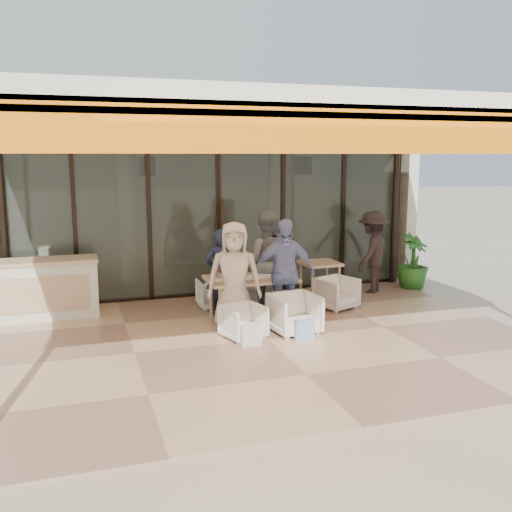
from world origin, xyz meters
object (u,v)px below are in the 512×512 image
at_px(host_counter, 43,289).
at_px(chair_far_left, 214,292).
at_px(chair_near_left, 243,320).
at_px(side_table, 320,267).
at_px(potted_palm, 413,261).
at_px(standing_woman, 372,252).
at_px(side_chair, 337,292).
at_px(diner_cream, 234,277).
at_px(diner_periwinkle, 284,273).
at_px(chair_far_right, 257,287).
at_px(diner_grey, 266,261).
at_px(chair_near_right, 295,312).
at_px(diner_navy, 220,272).
at_px(dining_table, 250,281).

height_order(host_counter, chair_far_left, host_counter).
relative_size(chair_near_left, side_table, 0.80).
distance_m(chair_near_left, potted_palm, 4.85).
bearing_deg(chair_far_left, host_counter, -3.95).
bearing_deg(potted_palm, standing_woman, -175.54).
bearing_deg(side_chair, side_table, 69.42).
height_order(diner_cream, side_chair, diner_cream).
distance_m(chair_far_left, diner_periwinkle, 1.74).
distance_m(host_counter, diner_cream, 3.38).
distance_m(host_counter, chair_far_left, 2.96).
xyz_separation_m(chair_far_left, chair_far_right, (0.84, 0.00, 0.04)).
xyz_separation_m(host_counter, side_table, (5.06, -0.23, 0.11)).
bearing_deg(diner_grey, diner_periwinkle, 109.90).
distance_m(diner_cream, potted_palm, 4.65).
bearing_deg(chair_near_right, standing_woman, 32.79).
xyz_separation_m(diner_navy, side_chair, (2.11, -0.27, -0.44)).
bearing_deg(diner_navy, chair_near_left, 86.52).
bearing_deg(chair_far_right, side_table, -160.17).
xyz_separation_m(side_chair, standing_woman, (1.23, 0.92, 0.52)).
relative_size(side_chair, potted_palm, 0.56).
bearing_deg(chair_far_left, chair_near_right, 113.99).
distance_m(chair_near_left, diner_navy, 1.48).
height_order(chair_far_left, diner_cream, diner_cream).
bearing_deg(side_chair, chair_far_right, 128.27).
relative_size(chair_far_right, potted_palm, 0.57).
xyz_separation_m(diner_cream, diner_periwinkle, (0.84, 0.00, 0.01)).
bearing_deg(chair_far_right, diner_cream, 79.73).
bearing_deg(diner_periwinkle, chair_near_right, -81.16).
bearing_deg(diner_grey, side_table, -139.40).
height_order(diner_grey, side_table, diner_grey).
xyz_separation_m(dining_table, potted_palm, (3.94, 1.17, -0.10)).
xyz_separation_m(dining_table, diner_cream, (-0.41, -0.46, 0.19)).
distance_m(chair_near_right, diner_grey, 1.51).
height_order(host_counter, standing_woman, standing_woman).
bearing_deg(diner_grey, chair_near_right, 109.90).
relative_size(dining_table, chair_near_right, 2.11).
distance_m(side_chair, potted_palm, 2.46).
bearing_deg(dining_table, side_table, 28.53).
bearing_deg(host_counter, chair_near_left, -35.62).
bearing_deg(chair_near_right, chair_far_left, 107.35).
bearing_deg(chair_near_right, diner_periwinkle, 83.50).
height_order(diner_grey, diner_periwinkle, diner_grey).
relative_size(diner_grey, side_table, 2.46).
height_order(diner_navy, side_chair, diner_navy).
xyz_separation_m(chair_near_left, diner_navy, (0.00, 1.40, 0.47)).
bearing_deg(diner_grey, dining_table, 65.91).
distance_m(chair_far_right, side_chair, 1.49).
relative_size(chair_near_left, potted_palm, 0.51).
distance_m(host_counter, standing_woman, 6.30).
bearing_deg(host_counter, dining_table, -18.97).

